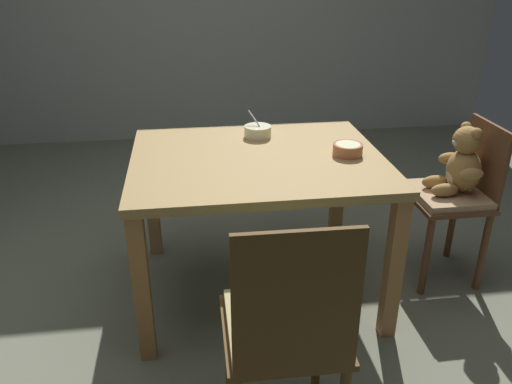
{
  "coord_description": "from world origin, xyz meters",
  "views": [
    {
      "loc": [
        -0.31,
        -2.23,
        1.6
      ],
      "look_at": [
        0.0,
        0.05,
        0.53
      ],
      "focal_mm": 36.03,
      "sensor_mm": 36.0,
      "label": 1
    }
  ],
  "objects_px": {
    "teddy_chair_near_front": "(286,311)",
    "porridge_bowl_terracotta_near_right": "(348,149)",
    "dining_table": "(257,176)",
    "porridge_bowl_cream_far_center": "(258,131)",
    "teddy_chair_near_right": "(458,181)"
  },
  "relations": [
    {
      "from": "dining_table",
      "to": "porridge_bowl_terracotta_near_right",
      "type": "xyz_separation_m",
      "value": [
        0.42,
        -0.04,
        0.13
      ]
    },
    {
      "from": "teddy_chair_near_right",
      "to": "porridge_bowl_terracotta_near_right",
      "type": "height_order",
      "value": "teddy_chair_near_right"
    },
    {
      "from": "teddy_chair_near_front",
      "to": "teddy_chair_near_right",
      "type": "bearing_deg",
      "value": -48.12
    },
    {
      "from": "dining_table",
      "to": "porridge_bowl_cream_far_center",
      "type": "relative_size",
      "value": 8.39
    },
    {
      "from": "porridge_bowl_cream_far_center",
      "to": "porridge_bowl_terracotta_near_right",
      "type": "xyz_separation_m",
      "value": [
        0.38,
        -0.32,
        -0.0
      ]
    },
    {
      "from": "teddy_chair_near_right",
      "to": "porridge_bowl_cream_far_center",
      "type": "distance_m",
      "value": 1.05
    },
    {
      "from": "dining_table",
      "to": "porridge_bowl_terracotta_near_right",
      "type": "distance_m",
      "value": 0.44
    },
    {
      "from": "teddy_chair_near_right",
      "to": "teddy_chair_near_front",
      "type": "distance_m",
      "value": 1.41
    },
    {
      "from": "dining_table",
      "to": "porridge_bowl_cream_far_center",
      "type": "xyz_separation_m",
      "value": [
        0.04,
        0.28,
        0.13
      ]
    },
    {
      "from": "dining_table",
      "to": "teddy_chair_near_front",
      "type": "height_order",
      "value": "teddy_chair_near_front"
    },
    {
      "from": "teddy_chair_near_front",
      "to": "porridge_bowl_terracotta_near_right",
      "type": "relative_size",
      "value": 6.72
    },
    {
      "from": "teddy_chair_near_front",
      "to": "porridge_bowl_terracotta_near_right",
      "type": "height_order",
      "value": "teddy_chair_near_front"
    },
    {
      "from": "teddy_chair_near_right",
      "to": "teddy_chair_near_front",
      "type": "bearing_deg",
      "value": 41.14
    },
    {
      "from": "teddy_chair_near_right",
      "to": "teddy_chair_near_front",
      "type": "relative_size",
      "value": 0.9
    },
    {
      "from": "teddy_chair_near_right",
      "to": "porridge_bowl_cream_far_center",
      "type": "bearing_deg",
      "value": -16.2
    }
  ]
}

